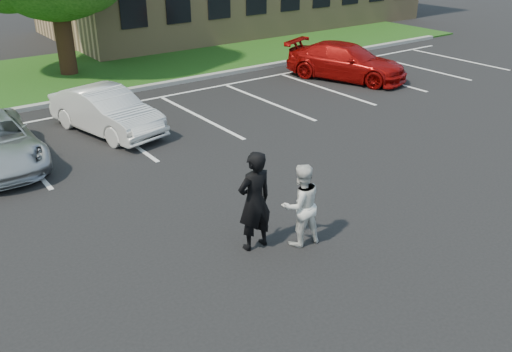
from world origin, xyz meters
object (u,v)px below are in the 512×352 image
at_px(man_black_suit, 255,201).
at_px(car_white_sedan, 106,111).
at_px(car_red_compact, 346,62).
at_px(man_white_shirt, 301,205).

xyz_separation_m(man_black_suit, car_white_sedan, (0.20, 7.80, -0.34)).
bearing_deg(man_black_suit, car_red_compact, -142.49).
bearing_deg(man_black_suit, man_white_shirt, 153.55).
height_order(man_black_suit, car_white_sedan, man_black_suit).
relative_size(car_white_sedan, car_red_compact, 0.83).
height_order(man_black_suit, car_red_compact, man_black_suit).
bearing_deg(man_white_shirt, car_red_compact, -129.02).
xyz_separation_m(man_black_suit, man_white_shirt, (0.81, -0.40, -0.17)).
bearing_deg(car_white_sedan, car_red_compact, -12.03).
relative_size(man_white_shirt, car_white_sedan, 0.41).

